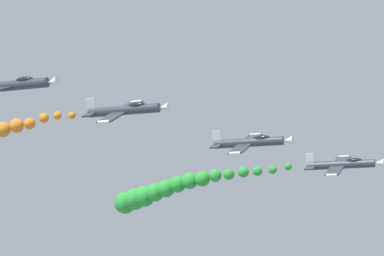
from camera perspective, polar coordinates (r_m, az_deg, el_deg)
airplane_left_inner at (r=113.04m, az=10.25°, el=-2.47°), size 8.99×10.35×3.93m
smoke_trail_left_inner at (r=127.48m, az=-2.40°, el=-4.44°), size 11.40×31.54×5.65m
airplane_right_inner at (r=104.46m, az=3.99°, el=-0.98°), size 8.96×10.35×4.02m
airplane_left_outer at (r=96.94m, az=-4.61°, el=1.23°), size 8.83×10.35×4.33m
airplane_right_outer at (r=91.25m, az=-12.20°, el=2.88°), size 9.10×10.35×3.61m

